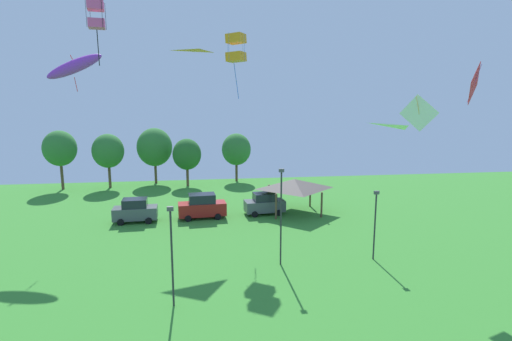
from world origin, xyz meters
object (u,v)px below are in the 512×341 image
light_post_0 (281,212)px  light_post_1 (172,251)px  kite_flying_6 (474,84)px  treeline_tree_3 (187,154)px  kite_flying_2 (199,61)px  treeline_tree_0 (60,148)px  kite_flying_1 (404,143)px  parked_car_second_from_left (202,206)px  treeline_tree_4 (236,149)px  kite_flying_10 (75,66)px  treeline_tree_2 (155,147)px  kite_flying_5 (96,15)px  kite_flying_0 (419,113)px  parked_car_leftmost (135,211)px  kite_flying_4 (236,48)px  parked_car_third_from_left (265,204)px  treeline_tree_1 (108,151)px  light_post_2 (375,221)px  park_pavilion (294,184)px

light_post_0 → light_post_1: (-7.28, -5.00, -0.57)m
kite_flying_6 → treeline_tree_3: (-21.16, 29.04, -8.49)m
kite_flying_2 → treeline_tree_0: 27.10m
treeline_tree_3 → kite_flying_2: bearing=-83.2°
kite_flying_1 → parked_car_second_from_left: 26.04m
treeline_tree_4 → kite_flying_10: bearing=-129.5°
kite_flying_10 → treeline_tree_2: (4.36, 19.36, -9.52)m
kite_flying_5 → treeline_tree_4: 36.87m
kite_flying_0 → light_post_0: 11.73m
kite_flying_2 → kite_flying_5: (-5.63, -13.50, 1.17)m
treeline_tree_4 → kite_flying_5: bearing=-107.7°
parked_car_leftmost → treeline_tree_2: size_ratio=0.54×
kite_flying_4 → parked_car_second_from_left: size_ratio=1.21×
kite_flying_10 → kite_flying_5: bearing=-68.8°
parked_car_second_from_left → parked_car_third_from_left: bearing=0.5°
kite_flying_6 → treeline_tree_2: (-25.76, 31.43, -7.69)m
kite_flying_6 → light_post_1: 23.35m
kite_flying_6 → treeline_tree_1: kite_flying_6 is taller
light_post_0 → kite_flying_1: bearing=-72.1°
kite_flying_1 → parked_car_second_from_left: (-8.97, 22.87, -8.64)m
parked_car_leftmost → treeline_tree_0: treeline_tree_0 is taller
parked_car_third_from_left → treeline_tree_0: (-24.94, 15.23, 4.40)m
light_post_1 → treeline_tree_1: (-10.77, 33.60, 1.68)m
parked_car_second_from_left → treeline_tree_0: bearing=134.6°
kite_flying_1 → treeline_tree_4: 41.82m
parked_car_third_from_left → treeline_tree_0: 29.55m
kite_flying_4 → treeline_tree_2: bearing=117.0°
kite_flying_2 → light_post_2: (12.60, -11.08, -12.26)m
kite_flying_10 → parked_car_second_from_left: 17.40m
kite_flying_0 → parked_car_third_from_left: kite_flying_0 is taller
treeline_tree_2 → kite_flying_6: bearing=-50.7°
parked_car_second_from_left → light_post_2: light_post_2 is taller
kite_flying_5 → parked_car_leftmost: size_ratio=0.82×
kite_flying_2 → light_post_1: 20.09m
kite_flying_4 → treeline_tree_4: 23.02m
kite_flying_1 → treeline_tree_4: bearing=95.4°
parked_car_leftmost → kite_flying_10: bearing=-176.4°
park_pavilion → light_post_0: light_post_0 is taller
kite_flying_1 → light_post_0: (-3.36, 10.44, -5.94)m
kite_flying_4 → treeline_tree_1: bearing=132.4°
treeline_tree_3 → kite_flying_6: bearing=-53.9°
kite_flying_10 → treeline_tree_4: 27.07m
kite_flying_4 → parked_car_second_from_left: kite_flying_4 is taller
kite_flying_1 → treeline_tree_1: (-21.42, 39.04, -4.83)m
light_post_1 → light_post_2: 15.20m
treeline_tree_3 → treeline_tree_4: size_ratio=0.94×
treeline_tree_1 → park_pavilion: bearing=-34.7°
parked_car_second_from_left → light_post_0: 13.90m
kite_flying_4 → light_post_1: size_ratio=0.99×
light_post_0 → kite_flying_4: bearing=100.9°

